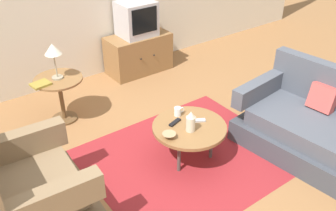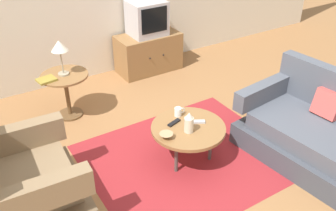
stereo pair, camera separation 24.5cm
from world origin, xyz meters
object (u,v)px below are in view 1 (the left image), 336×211
at_px(tv_stand, 139,53).
at_px(television, 136,19).
at_px(tv_remote_silver, 198,120).
at_px(table_lamp, 53,51).
at_px(mug, 178,111).
at_px(side_table, 60,90).
at_px(couch, 316,128).
at_px(book, 41,84).
at_px(coffee_table, 189,128).
at_px(bowl, 169,136).
at_px(armchair, 29,194).
at_px(vase, 191,121).
at_px(tv_remote_dark, 175,122).

xyz_separation_m(tv_stand, television, (-0.00, 0.02, 0.53)).
distance_m(television, tv_remote_silver, 2.19).
bearing_deg(table_lamp, mug, -57.72).
xyz_separation_m(side_table, tv_stand, (1.47, 0.60, -0.13)).
height_order(couch, book, couch).
xyz_separation_m(coffee_table, tv_remote_silver, (0.12, 0.01, 0.04)).
bearing_deg(coffee_table, bowl, -171.30).
height_order(mug, bowl, mug).
relative_size(side_table, table_lamp, 1.33).
height_order(couch, tv_remote_silver, couch).
distance_m(coffee_table, side_table, 1.65).
height_order(armchair, side_table, armchair).
xyz_separation_m(vase, book, (-0.94, 1.49, 0.07)).
height_order(couch, tv_remote_dark, couch).
distance_m(couch, bowl, 1.58).
bearing_deg(side_table, armchair, -121.78).
relative_size(coffee_table, television, 1.49).
xyz_separation_m(armchair, tv_stand, (2.31, 1.95, -0.04)).
xyz_separation_m(table_lamp, bowl, (0.47, -1.52, -0.47)).
bearing_deg(tv_remote_silver, coffee_table, 36.35).
relative_size(coffee_table, vase, 3.43).
distance_m(bowl, tv_remote_dark, 0.26).
relative_size(mug, book, 0.55).
bearing_deg(book, tv_remote_dark, -64.22).
relative_size(couch, coffee_table, 2.12).
distance_m(armchair, bowl, 1.33).
xyz_separation_m(coffee_table, bowl, (-0.29, -0.04, 0.06)).
distance_m(table_lamp, vase, 1.74).
bearing_deg(bowl, book, 115.24).
distance_m(television, tv_remote_dark, 2.15).
bearing_deg(coffee_table, tv_remote_silver, 6.71).
height_order(couch, table_lamp, table_lamp).
relative_size(table_lamp, vase, 1.93).
distance_m(armchair, side_table, 1.60).
bearing_deg(tv_remote_silver, television, -76.16).
xyz_separation_m(armchair, coffee_table, (1.60, -0.11, 0.05)).
distance_m(table_lamp, bowl, 1.66).
distance_m(couch, tv_remote_dark, 1.49).
relative_size(couch, tv_remote_dark, 9.80).
bearing_deg(vase, coffee_table, 57.64).
bearing_deg(vase, bowl, 174.91).
bearing_deg(table_lamp, television, 22.56).
bearing_deg(vase, table_lamp, 115.00).
height_order(tv_remote_silver, book, book).
bearing_deg(tv_stand, side_table, -157.79).
xyz_separation_m(coffee_table, mug, (0.03, 0.23, 0.08)).
xyz_separation_m(television, vase, (-0.75, -2.15, -0.30)).
relative_size(table_lamp, bowl, 3.16).
relative_size(armchair, tv_remote_silver, 6.19).
xyz_separation_m(vase, mug, (0.07, 0.29, -0.06)).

